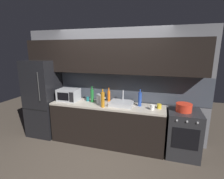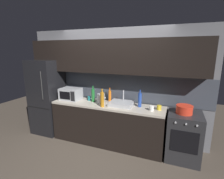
% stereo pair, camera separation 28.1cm
% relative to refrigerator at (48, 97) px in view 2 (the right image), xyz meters
% --- Properties ---
extents(ground_plane, '(10.00, 10.00, 0.00)m').
position_rel_refrigerator_xyz_m(ground_plane, '(1.60, -0.90, -0.90)').
color(ground_plane, '#4C4238').
extents(back_wall, '(4.19, 0.44, 2.50)m').
position_rel_refrigerator_xyz_m(back_wall, '(1.60, 0.30, 0.65)').
color(back_wall, slate).
rests_on(back_wall, ground).
extents(counter_run, '(2.45, 0.60, 0.90)m').
position_rel_refrigerator_xyz_m(counter_run, '(1.60, 0.00, -0.45)').
color(counter_run, black).
rests_on(counter_run, ground).
extents(refrigerator, '(0.68, 0.69, 1.81)m').
position_rel_refrigerator_xyz_m(refrigerator, '(0.00, 0.00, 0.00)').
color(refrigerator, black).
rests_on(refrigerator, ground).
extents(oven_range, '(0.60, 0.62, 0.90)m').
position_rel_refrigerator_xyz_m(oven_range, '(3.17, -0.00, -0.45)').
color(oven_range, '#232326').
rests_on(oven_range, ground).
extents(microwave, '(0.46, 0.35, 0.27)m').
position_rel_refrigerator_xyz_m(microwave, '(0.68, 0.02, 0.13)').
color(microwave, '#A8AAAF').
rests_on(microwave, counter_run).
extents(sink_basin, '(0.48, 0.38, 0.30)m').
position_rel_refrigerator_xyz_m(sink_basin, '(1.92, 0.03, 0.04)').
color(sink_basin, '#ADAFB5').
rests_on(sink_basin, counter_run).
extents(kettle, '(0.20, 0.17, 0.23)m').
position_rel_refrigerator_xyz_m(kettle, '(1.46, 0.01, 0.10)').
color(kettle, '#B7BABF').
rests_on(kettle, counter_run).
extents(wine_bottle_amber, '(0.08, 0.08, 0.38)m').
position_rel_refrigerator_xyz_m(wine_bottle_amber, '(1.59, -0.20, 0.16)').
color(wine_bottle_amber, '#B27019').
rests_on(wine_bottle_amber, counter_run).
extents(wine_bottle_green, '(0.07, 0.07, 0.36)m').
position_rel_refrigerator_xyz_m(wine_bottle_green, '(1.24, 0.06, 0.15)').
color(wine_bottle_green, '#1E6B2D').
rests_on(wine_bottle_green, counter_run).
extents(wine_bottle_orange, '(0.06, 0.06, 0.32)m').
position_rel_refrigerator_xyz_m(wine_bottle_orange, '(1.58, 0.22, 0.13)').
color(wine_bottle_orange, orange).
rests_on(wine_bottle_orange, counter_run).
extents(wine_bottle_blue, '(0.07, 0.07, 0.36)m').
position_rel_refrigerator_xyz_m(wine_bottle_blue, '(2.30, 0.08, 0.15)').
color(wine_bottle_blue, '#234299').
rests_on(wine_bottle_blue, counter_run).
extents(mug_teal, '(0.07, 0.07, 0.10)m').
position_rel_refrigerator_xyz_m(mug_teal, '(1.12, 0.11, 0.05)').
color(mug_teal, '#19666B').
rests_on(mug_teal, counter_run).
extents(mug_yellow, '(0.09, 0.09, 0.09)m').
position_rel_refrigerator_xyz_m(mug_yellow, '(2.69, 0.04, 0.04)').
color(mug_yellow, gold).
rests_on(mug_yellow, counter_run).
extents(mug_white, '(0.09, 0.09, 0.10)m').
position_rel_refrigerator_xyz_m(mug_white, '(2.56, -0.07, 0.05)').
color(mug_white, silver).
rests_on(mug_white, counter_run).
extents(cooking_pot, '(0.29, 0.29, 0.15)m').
position_rel_refrigerator_xyz_m(cooking_pot, '(3.13, 0.00, 0.07)').
color(cooking_pot, red).
rests_on(cooking_pot, oven_range).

